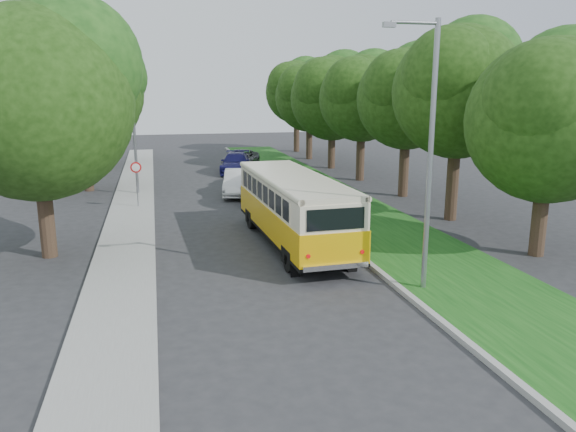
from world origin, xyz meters
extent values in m
plane|color=#2A2A2C|center=(0.00, 0.00, 0.00)|extent=(120.00, 120.00, 0.00)
cube|color=gray|center=(3.60, 5.00, 0.07)|extent=(0.20, 70.00, 0.15)
cube|color=#134512|center=(5.95, 5.00, 0.07)|extent=(4.50, 70.00, 0.13)
cube|color=gray|center=(-4.80, 5.00, 0.06)|extent=(2.20, 70.00, 0.12)
cylinder|color=#332319|center=(10.15, 0.00, 1.67)|extent=(0.56, 0.56, 3.35)
sphere|color=#17350C|center=(10.15, 0.00, 4.95)|extent=(5.85, 5.85, 5.85)
sphere|color=#17350C|center=(11.18, 0.58, 6.12)|extent=(4.38, 4.38, 4.38)
sphere|color=#17350C|center=(9.28, -0.73, 5.68)|extent=(4.09, 4.09, 4.09)
cylinder|color=#332319|center=(9.96, 6.00, 2.13)|extent=(0.56, 0.56, 4.26)
sphere|color=#17350C|center=(9.96, 6.00, 5.91)|extent=(5.98, 5.98, 5.98)
sphere|color=#17350C|center=(11.01, 6.60, 7.10)|extent=(4.49, 4.49, 4.49)
sphere|color=#17350C|center=(9.06, 5.25, 6.65)|extent=(4.19, 4.19, 4.19)
cylinder|color=#332319|center=(10.28, 12.00, 1.98)|extent=(0.56, 0.56, 3.95)
sphere|color=#17350C|center=(10.28, 12.00, 5.49)|extent=(5.61, 5.61, 5.61)
sphere|color=#17350C|center=(11.26, 12.56, 6.62)|extent=(4.21, 4.21, 4.21)
sphere|color=#17350C|center=(9.44, 11.30, 6.20)|extent=(3.92, 3.92, 3.92)
cylinder|color=#332319|center=(9.90, 18.00, 1.93)|extent=(0.56, 0.56, 3.86)
sphere|color=#17350C|center=(9.90, 18.00, 5.41)|extent=(5.64, 5.64, 5.64)
sphere|color=#17350C|center=(10.89, 18.56, 6.54)|extent=(4.23, 4.23, 4.23)
sphere|color=#17350C|center=(9.05, 17.30, 6.12)|extent=(3.95, 3.95, 3.95)
cylinder|color=#332319|center=(9.80, 24.00, 1.79)|extent=(0.56, 0.56, 3.58)
sphere|color=#17350C|center=(9.80, 24.00, 5.33)|extent=(6.36, 6.36, 6.36)
sphere|color=#17350C|center=(10.91, 24.64, 6.60)|extent=(4.77, 4.77, 4.77)
sphere|color=#17350C|center=(8.84, 23.21, 6.12)|extent=(4.45, 4.45, 4.45)
cylinder|color=#332319|center=(9.67, 30.00, 1.84)|extent=(0.56, 0.56, 3.68)
sphere|color=#17350C|center=(9.67, 30.00, 5.31)|extent=(5.91, 5.91, 5.91)
sphere|color=#17350C|center=(10.70, 30.59, 6.49)|extent=(4.43, 4.43, 4.43)
sphere|color=#17350C|center=(8.78, 29.26, 6.05)|extent=(4.14, 4.14, 4.14)
cylinder|color=#332319|center=(10.05, 36.00, 2.02)|extent=(0.56, 0.56, 4.05)
sphere|color=#17350C|center=(10.05, 36.00, 5.69)|extent=(5.97, 5.97, 5.97)
sphere|color=#17350C|center=(11.09, 36.60, 6.88)|extent=(4.48, 4.48, 4.48)
sphere|color=#17350C|center=(9.15, 35.25, 6.43)|extent=(4.18, 4.18, 4.18)
cylinder|color=#332319|center=(-7.50, 4.00, 1.84)|extent=(0.56, 0.56, 3.68)
sphere|color=#17350C|center=(-7.50, 4.00, 5.55)|extent=(6.80, 6.80, 6.80)
sphere|color=#17350C|center=(-6.31, 4.68, 6.91)|extent=(5.10, 5.10, 5.10)
cylinder|color=#332319|center=(-7.50, 18.00, 1.84)|extent=(0.56, 0.56, 3.68)
sphere|color=#17350C|center=(-7.50, 18.00, 5.55)|extent=(6.80, 6.80, 6.80)
sphere|color=#17350C|center=(-6.31, 18.68, 6.91)|extent=(5.10, 5.10, 5.10)
sphere|color=#17350C|center=(-8.52, 17.15, 6.40)|extent=(4.76, 4.76, 4.76)
cylinder|color=#332319|center=(-7.50, 30.00, 1.84)|extent=(0.56, 0.56, 3.68)
sphere|color=#17350C|center=(-7.50, 30.00, 5.55)|extent=(6.80, 6.80, 6.80)
sphere|color=#17350C|center=(-6.31, 30.68, 6.91)|extent=(5.10, 5.10, 5.10)
sphere|color=#17350C|center=(-8.52, 29.15, 6.40)|extent=(4.76, 4.76, 4.76)
cylinder|color=gray|center=(4.30, -2.50, 4.00)|extent=(0.16, 0.16, 8.00)
cylinder|color=gray|center=(3.60, -2.50, 7.85)|extent=(1.40, 0.10, 0.10)
cube|color=gray|center=(2.85, -2.50, 7.78)|extent=(0.35, 0.16, 0.14)
cylinder|color=gray|center=(-4.60, 16.00, 3.75)|extent=(0.16, 0.16, 7.50)
cylinder|color=gray|center=(-5.30, 16.00, 7.35)|extent=(1.40, 0.10, 0.10)
cube|color=gray|center=(-6.05, 16.00, 7.28)|extent=(0.35, 0.16, 0.14)
cylinder|color=gray|center=(-4.50, 12.00, 1.25)|extent=(0.06, 0.06, 2.50)
cone|color=red|center=(-4.50, 11.96, 2.15)|extent=(0.56, 0.02, 0.56)
cone|color=white|center=(-4.50, 11.94, 2.15)|extent=(0.40, 0.02, 0.40)
imported|color=#A8A8AD|center=(1.61, 12.18, 0.68)|extent=(1.77, 4.06, 1.36)
imported|color=silver|center=(1.12, 14.53, 0.74)|extent=(2.41, 4.71, 1.48)
imported|color=navy|center=(2.21, 23.18, 0.73)|extent=(3.06, 5.34, 1.46)
imported|color=#505257|center=(2.95, 25.73, 0.70)|extent=(3.87, 5.51, 1.40)
camera|label=1|loc=(-3.53, -17.42, 6.11)|focal=35.00mm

